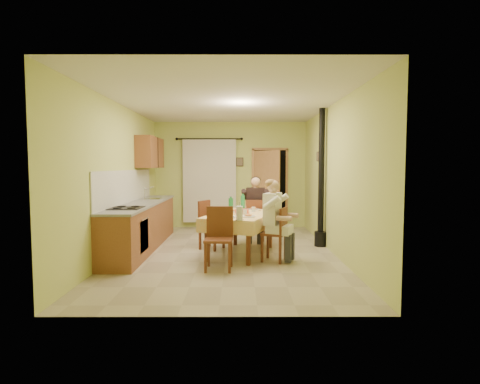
{
  "coord_description": "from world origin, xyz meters",
  "views": [
    {
      "loc": [
        0.23,
        -6.97,
        1.64
      ],
      "look_at": [
        0.25,
        0.1,
        1.15
      ],
      "focal_mm": 28.0,
      "sensor_mm": 36.0,
      "label": 1
    }
  ],
  "objects_px": {
    "chair_left": "(211,234)",
    "man_right": "(274,211)",
    "chair_right": "(275,245)",
    "dining_table": "(241,234)",
    "chair_far": "(255,229)",
    "stove_flue": "(321,196)",
    "chair_near": "(219,251)",
    "man_far": "(256,202)"
  },
  "relations": [
    {
      "from": "dining_table",
      "to": "chair_near",
      "type": "relative_size",
      "value": 1.96
    },
    {
      "from": "chair_right",
      "to": "stove_flue",
      "type": "height_order",
      "value": "stove_flue"
    },
    {
      "from": "man_far",
      "to": "stove_flue",
      "type": "bearing_deg",
      "value": -8.28
    },
    {
      "from": "chair_left",
      "to": "dining_table",
      "type": "bearing_deg",
      "value": 80.6
    },
    {
      "from": "chair_left",
      "to": "man_right",
      "type": "bearing_deg",
      "value": 78.05
    },
    {
      "from": "chair_far",
      "to": "chair_near",
      "type": "height_order",
      "value": "chair_near"
    },
    {
      "from": "chair_right",
      "to": "man_right",
      "type": "height_order",
      "value": "man_right"
    },
    {
      "from": "dining_table",
      "to": "man_right",
      "type": "height_order",
      "value": "man_right"
    },
    {
      "from": "chair_right",
      "to": "man_right",
      "type": "relative_size",
      "value": 0.67
    },
    {
      "from": "stove_flue",
      "to": "man_far",
      "type": "bearing_deg",
      "value": 165.12
    },
    {
      "from": "dining_table",
      "to": "chair_right",
      "type": "height_order",
      "value": "chair_right"
    },
    {
      "from": "dining_table",
      "to": "chair_far",
      "type": "height_order",
      "value": "chair_far"
    },
    {
      "from": "chair_left",
      "to": "man_right",
      "type": "distance_m",
      "value": 1.62
    },
    {
      "from": "chair_right",
      "to": "chair_near",
      "type": "bearing_deg",
      "value": 141.59
    },
    {
      "from": "dining_table",
      "to": "chair_far",
      "type": "relative_size",
      "value": 2.08
    },
    {
      "from": "dining_table",
      "to": "man_right",
      "type": "relative_size",
      "value": 1.4
    },
    {
      "from": "dining_table",
      "to": "man_right",
      "type": "bearing_deg",
      "value": -22.99
    },
    {
      "from": "chair_near",
      "to": "chair_left",
      "type": "bearing_deg",
      "value": -78.33
    },
    {
      "from": "chair_right",
      "to": "man_far",
      "type": "height_order",
      "value": "man_far"
    },
    {
      "from": "dining_table",
      "to": "man_far",
      "type": "relative_size",
      "value": 1.4
    },
    {
      "from": "chair_right",
      "to": "chair_left",
      "type": "height_order",
      "value": "chair_left"
    },
    {
      "from": "dining_table",
      "to": "stove_flue",
      "type": "relative_size",
      "value": 0.69
    },
    {
      "from": "chair_right",
      "to": "stove_flue",
      "type": "bearing_deg",
      "value": -18.65
    },
    {
      "from": "chair_left",
      "to": "stove_flue",
      "type": "height_order",
      "value": "stove_flue"
    },
    {
      "from": "dining_table",
      "to": "stove_flue",
      "type": "distance_m",
      "value": 1.88
    },
    {
      "from": "chair_far",
      "to": "chair_right",
      "type": "distance_m",
      "value": 1.57
    },
    {
      "from": "chair_right",
      "to": "man_far",
      "type": "bearing_deg",
      "value": 32.04
    },
    {
      "from": "chair_near",
      "to": "man_far",
      "type": "xyz_separation_m",
      "value": [
        0.67,
        2.08,
        0.59
      ]
    },
    {
      "from": "dining_table",
      "to": "man_far",
      "type": "height_order",
      "value": "man_far"
    },
    {
      "from": "dining_table",
      "to": "chair_left",
      "type": "distance_m",
      "value": 0.75
    },
    {
      "from": "chair_right",
      "to": "stove_flue",
      "type": "distance_m",
      "value": 1.76
    },
    {
      "from": "chair_left",
      "to": "man_far",
      "type": "bearing_deg",
      "value": 150.89
    },
    {
      "from": "dining_table",
      "to": "chair_near",
      "type": "bearing_deg",
      "value": -89.53
    },
    {
      "from": "chair_far",
      "to": "man_right",
      "type": "xyz_separation_m",
      "value": [
        0.25,
        -1.54,
        0.59
      ]
    },
    {
      "from": "man_right",
      "to": "stove_flue",
      "type": "distance_m",
      "value": 1.61
    },
    {
      "from": "man_right",
      "to": "chair_right",
      "type": "bearing_deg",
      "value": -90.0
    },
    {
      "from": "chair_near",
      "to": "man_far",
      "type": "relative_size",
      "value": 0.71
    },
    {
      "from": "chair_far",
      "to": "chair_right",
      "type": "xyz_separation_m",
      "value": [
        0.26,
        -1.54,
        -0.0
      ]
    },
    {
      "from": "man_right",
      "to": "man_far",
      "type": "bearing_deg",
      "value": 31.66
    },
    {
      "from": "dining_table",
      "to": "chair_near",
      "type": "height_order",
      "value": "chair_near"
    },
    {
      "from": "chair_near",
      "to": "chair_left",
      "type": "distance_m",
      "value": 1.51
    },
    {
      "from": "man_right",
      "to": "stove_flue",
      "type": "bearing_deg",
      "value": -19.07
    }
  ]
}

